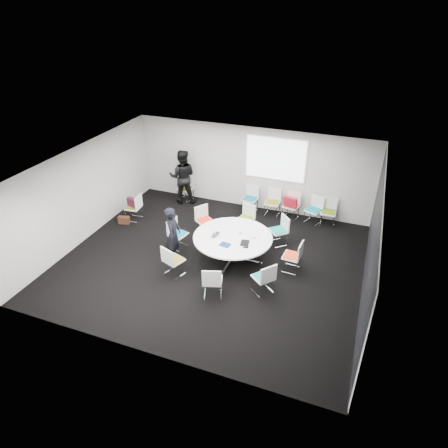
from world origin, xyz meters
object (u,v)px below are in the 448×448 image
(chair_ring_d, at_px, (205,225))
(chair_ring_g, at_px, (213,286))
(chair_ring_b, at_px, (278,236))
(chair_back_b, at_px, (272,207))
(chair_back_a, at_px, (250,204))
(cup, at_px, (240,233))
(chair_ring_f, at_px, (174,265))
(chair_back_d, at_px, (313,215))
(chair_ring_h, at_px, (263,283))
(maroon_bag, at_px, (133,202))
(chair_person_back, at_px, (186,193))
(chair_ring_a, at_px, (292,261))
(person_main, at_px, (173,235))
(chair_ring_c, at_px, (245,224))
(chair_ring_e, at_px, (178,239))
(person_back, at_px, (182,177))
(laptop, at_px, (217,235))
(chair_back_e, at_px, (328,217))
(chair_spare_left, at_px, (134,212))
(chair_back_c, at_px, (291,210))
(conference_table, at_px, (233,243))
(brown_bag, at_px, (124,220))

(chair_ring_d, distance_m, chair_ring_g, 2.94)
(chair_ring_b, xyz_separation_m, chair_back_b, (-0.63, 1.67, 0.00))
(chair_back_a, xyz_separation_m, cup, (0.55, -2.67, 0.50))
(chair_ring_f, distance_m, chair_back_d, 4.99)
(chair_ring_h, xyz_separation_m, maroon_bag, (-4.93, 2.05, 0.34))
(chair_ring_g, xyz_separation_m, chair_person_back, (-2.87, 4.51, 0.00))
(chair_ring_a, bearing_deg, person_main, 106.47)
(chair_back_b, bearing_deg, chair_ring_g, 87.28)
(maroon_bag, bearing_deg, chair_ring_c, 8.60)
(chair_ring_e, height_order, person_main, person_main)
(chair_ring_b, relative_size, chair_person_back, 1.00)
(person_main, distance_m, person_back, 3.58)
(chair_ring_c, bearing_deg, chair_back_b, -95.72)
(chair_ring_h, height_order, cup, chair_ring_h)
(chair_ring_c, relative_size, person_main, 0.54)
(laptop, xyz_separation_m, maroon_bag, (-3.33, 1.08, -0.12))
(chair_ring_b, xyz_separation_m, chair_back_e, (1.19, 1.65, 0.00))
(chair_spare_left, bearing_deg, laptop, -113.16)
(chair_ring_e, bearing_deg, laptop, 98.34)
(chair_back_a, height_order, chair_back_e, same)
(chair_back_c, height_order, cup, chair_back_c)
(chair_ring_d, bearing_deg, chair_back_b, 174.57)
(chair_ring_d, distance_m, chair_back_c, 2.94)
(conference_table, xyz_separation_m, chair_back_d, (1.73, 2.83, -0.26))
(chair_spare_left, relative_size, brown_bag, 2.44)
(chair_person_back, xyz_separation_m, cup, (2.95, -2.68, 0.50))
(chair_ring_f, relative_size, chair_ring_h, 1.00)
(chair_ring_c, distance_m, person_back, 3.01)
(chair_ring_a, relative_size, chair_back_c, 1.00)
(chair_person_back, bearing_deg, chair_ring_e, 126.19)
(chair_ring_d, bearing_deg, brown_bag, -47.22)
(chair_ring_d, xyz_separation_m, maroon_bag, (-2.50, -0.01, 0.34))
(person_main, bearing_deg, laptop, -75.46)
(chair_ring_a, height_order, chair_ring_d, same)
(conference_table, xyz_separation_m, person_back, (-2.81, 2.71, 0.42))
(cup, bearing_deg, chair_ring_e, -173.75)
(chair_ring_g, xyz_separation_m, chair_back_d, (1.67, 4.47, 0.00))
(chair_ring_a, xyz_separation_m, chair_ring_b, (-0.65, 1.14, 0.00))
(chair_spare_left, bearing_deg, chair_ring_f, -135.83)
(conference_table, xyz_separation_m, chair_ring_g, (0.07, -1.64, -0.26))
(chair_ring_e, bearing_deg, conference_table, 102.97)
(chair_back_e, bearing_deg, cup, 51.07)
(chair_ring_c, bearing_deg, chair_ring_a, 154.80)
(chair_ring_f, xyz_separation_m, chair_back_d, (2.93, 4.03, 0.00))
(chair_ring_g, bearing_deg, brown_bag, 133.00)
(chair_back_b, xyz_separation_m, person_main, (-1.85, -3.49, 0.54))
(person_back, relative_size, brown_bag, 5.31)
(chair_ring_b, bearing_deg, laptop, 90.77)
(chair_back_a, height_order, chair_back_b, same)
(chair_ring_b, distance_m, person_main, 3.12)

